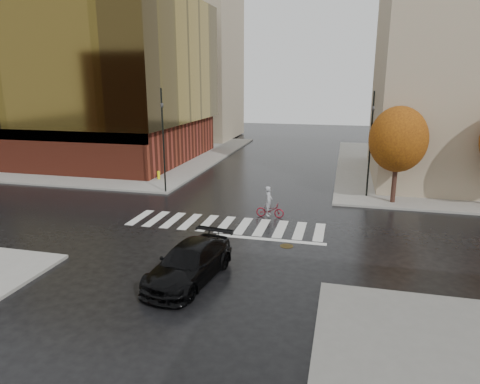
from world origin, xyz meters
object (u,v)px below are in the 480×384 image
(traffic_light_ne, at_px, (371,137))
(sedan, at_px, (189,263))
(traffic_light_nw, at_px, (163,134))
(cyclist, at_px, (270,207))
(fire_hydrant, at_px, (159,175))

(traffic_light_ne, bearing_deg, sedan, 46.77)
(traffic_light_ne, bearing_deg, traffic_light_nw, -7.37)
(cyclist, xyz_separation_m, fire_hydrant, (-10.81, 7.46, -0.13))
(sedan, distance_m, traffic_light_nw, 15.22)
(fire_hydrant, bearing_deg, traffic_light_ne, -4.62)
(cyclist, distance_m, traffic_light_nw, 10.14)
(traffic_light_nw, bearing_deg, cyclist, 68.09)
(cyclist, distance_m, fire_hydrant, 13.13)
(traffic_light_nw, height_order, fire_hydrant, traffic_light_nw)
(cyclist, xyz_separation_m, traffic_light_ne, (6.02, 6.10, 3.71))
(sedan, relative_size, traffic_light_ne, 0.72)
(traffic_light_nw, bearing_deg, fire_hydrant, -146.95)
(sedan, xyz_separation_m, traffic_light_ne, (7.82, 15.41, 3.60))
(cyclist, height_order, traffic_light_nw, traffic_light_nw)
(cyclist, height_order, traffic_light_ne, traffic_light_ne)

